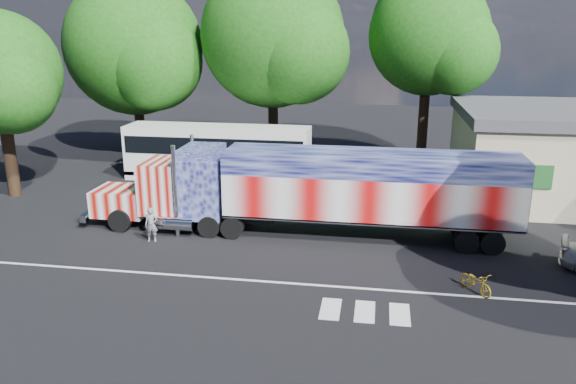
% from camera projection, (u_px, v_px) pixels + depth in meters
% --- Properties ---
extents(ground, '(100.00, 100.00, 0.00)m').
position_uv_depth(ground, '(277.00, 252.00, 24.73)').
color(ground, black).
extents(lane_markings, '(30.00, 2.67, 0.01)m').
position_uv_depth(lane_markings, '(304.00, 293.00, 20.90)').
color(lane_markings, silver).
rests_on(lane_markings, ground).
extents(semi_truck, '(20.63, 3.26, 4.40)m').
position_uv_depth(semi_truck, '(315.00, 189.00, 26.22)').
color(semi_truck, black).
rests_on(semi_truck, ground).
extents(coach_bus, '(11.91, 2.77, 3.47)m').
position_uv_depth(coach_bus, '(218.00, 152.00, 36.23)').
color(coach_bus, white).
rests_on(coach_bus, ground).
extents(woman, '(0.66, 0.51, 1.61)m').
position_uv_depth(woman, '(151.00, 225.00, 25.79)').
color(woman, slate).
rests_on(woman, ground).
extents(bicycle, '(1.34, 1.62, 0.83)m').
position_uv_depth(bicycle, '(476.00, 282.00, 20.91)').
color(bicycle, gold).
rests_on(bicycle, ground).
extents(tree_n_mid, '(10.35, 9.85, 13.91)m').
position_uv_depth(tree_n_mid, '(275.00, 36.00, 38.41)').
color(tree_n_mid, black).
rests_on(tree_n_mid, ground).
extents(tree_w_a, '(7.19, 6.85, 10.55)m').
position_uv_depth(tree_w_a, '(0.00, 73.00, 31.08)').
color(tree_w_a, black).
rests_on(tree_w_a, ground).
extents(tree_nw_a, '(10.27, 9.78, 13.11)m').
position_uv_depth(tree_nw_a, '(136.00, 47.00, 40.15)').
color(tree_nw_a, black).
rests_on(tree_nw_a, ground).
extents(tree_ne_a, '(8.52, 8.11, 13.08)m').
position_uv_depth(tree_ne_a, '(431.00, 36.00, 37.82)').
color(tree_ne_a, black).
rests_on(tree_ne_a, ground).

